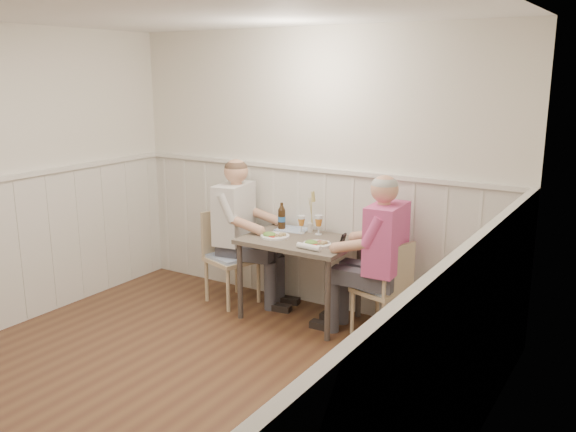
% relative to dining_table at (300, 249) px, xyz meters
% --- Properties ---
extents(ground_plane, '(4.50, 4.50, 0.00)m').
position_rel_dining_table_xyz_m(ground_plane, '(-0.10, -1.84, -0.65)').
color(ground_plane, '#4C2D1D').
extents(room_shell, '(4.04, 4.54, 2.60)m').
position_rel_dining_table_xyz_m(room_shell, '(-0.10, -1.84, 0.86)').
color(room_shell, silver).
rests_on(room_shell, ground).
extents(wainscot, '(4.00, 4.49, 1.34)m').
position_rel_dining_table_xyz_m(wainscot, '(-0.10, -1.15, 0.03)').
color(wainscot, beige).
rests_on(wainscot, ground).
extents(dining_table, '(1.00, 0.70, 0.75)m').
position_rel_dining_table_xyz_m(dining_table, '(0.00, 0.00, 0.00)').
color(dining_table, '#53473F').
rests_on(dining_table, ground).
extents(chair_right, '(0.48, 0.48, 0.83)m').
position_rel_dining_table_xyz_m(chair_right, '(0.82, 0.04, -0.20)').
color(chair_right, tan).
rests_on(chair_right, ground).
extents(chair_left, '(0.53, 0.53, 0.90)m').
position_rel_dining_table_xyz_m(chair_left, '(-0.81, 0.01, -0.17)').
color(chair_left, tan).
rests_on(chair_left, ground).
extents(man_in_pink, '(0.67, 0.47, 1.42)m').
position_rel_dining_table_xyz_m(man_in_pink, '(0.78, 0.01, -0.06)').
color(man_in_pink, '#3F3F47').
rests_on(man_in_pink, ground).
extents(diner_cream, '(0.71, 0.49, 1.43)m').
position_rel_dining_table_xyz_m(diner_cream, '(-0.73, 0.06, -0.06)').
color(diner_cream, '#3F3F47').
rests_on(diner_cream, ground).
extents(plate_man, '(0.25, 0.25, 0.06)m').
position_rel_dining_table_xyz_m(plate_man, '(0.22, -0.10, 0.12)').
color(plate_man, white).
rests_on(plate_man, dining_table).
extents(plate_diner, '(0.26, 0.26, 0.07)m').
position_rel_dining_table_xyz_m(plate_diner, '(-0.23, -0.08, 0.12)').
color(plate_diner, white).
rests_on(plate_diner, dining_table).
extents(beer_glass_a, '(0.07, 0.07, 0.18)m').
position_rel_dining_table_xyz_m(beer_glass_a, '(0.07, 0.21, 0.22)').
color(beer_glass_a, silver).
rests_on(beer_glass_a, dining_table).
extents(beer_glass_b, '(0.07, 0.07, 0.17)m').
position_rel_dining_table_xyz_m(beer_glass_b, '(-0.08, 0.16, 0.21)').
color(beer_glass_b, silver).
rests_on(beer_glass_b, dining_table).
extents(beer_bottle, '(0.07, 0.07, 0.26)m').
position_rel_dining_table_xyz_m(beer_bottle, '(-0.32, 0.20, 0.21)').
color(beer_bottle, black).
rests_on(beer_bottle, dining_table).
extents(rolled_napkin, '(0.22, 0.06, 0.05)m').
position_rel_dining_table_xyz_m(rolled_napkin, '(0.24, -0.25, 0.12)').
color(rolled_napkin, white).
rests_on(rolled_napkin, dining_table).
extents(grass_vase, '(0.05, 0.05, 0.41)m').
position_rel_dining_table_xyz_m(grass_vase, '(-0.04, 0.25, 0.28)').
color(grass_vase, silver).
rests_on(grass_vase, dining_table).
extents(gingham_mat, '(0.32, 0.26, 0.01)m').
position_rel_dining_table_xyz_m(gingham_mat, '(-0.22, 0.24, 0.10)').
color(gingham_mat, '#486BA6').
rests_on(gingham_mat, dining_table).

